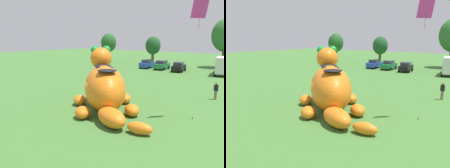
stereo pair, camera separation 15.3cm
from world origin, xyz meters
The scene contains 10 objects.
ground_plane centered at (0.00, 0.00, 0.00)m, with size 160.00×160.00×0.00m, color #427533.
giant_inflatable_creature centered at (0.49, 0.61, 1.92)m, with size 9.58×7.66×5.25m.
car_blue centered at (-10.16, 27.15, 0.86)m, with size 2.00×4.13×1.72m.
car_green centered at (-6.97, 27.00, 0.86)m, with size 2.09×4.18×1.72m.
car_black centered at (-3.34, 26.26, 0.86)m, with size 2.36×4.29×1.72m.
box_truck centered at (3.90, 26.86, 1.60)m, with size 3.27×6.66×2.95m.
tree_far_left centered at (-25.61, 34.30, 4.57)m, with size 3.93×3.93×6.98m.
tree_left centered at (-13.77, 36.12, 4.07)m, with size 3.50×3.50×6.22m.
spectator_near_inflatable centered at (7.00, 9.82, 0.85)m, with size 0.38×0.26×1.71m.
tethered_flying_kite centered at (7.15, 2.80, 7.91)m, with size 1.13×1.13×8.77m.
Camera 1 is at (12.56, -14.23, 6.02)m, focal length 37.84 mm.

